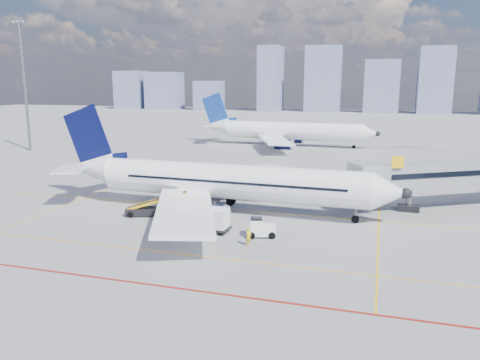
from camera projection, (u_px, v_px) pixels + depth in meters
The scene contains 11 objects.
ground at pixel (220, 233), 42.98m from camera, with size 420.00×420.00×0.00m, color #949496.
apron_markings at pixel (198, 246), 39.47m from camera, with size 90.00×35.12×0.01m.
jet_bridge at pixel (471, 174), 51.46m from camera, with size 23.55×15.78×6.30m.
floodlight_mast_nw at pixel (24, 83), 93.20m from camera, with size 3.20×0.61×25.45m.
distant_skyline at pixel (356, 85), 218.18m from camera, with size 250.44×15.84×31.02m.
main_aircraft at pixel (217, 181), 50.00m from camera, with size 38.75×33.75×11.29m.
second_aircraft at pixel (284, 131), 102.51m from camera, with size 39.80×34.67×11.60m.
baggage_tug at pixel (260, 228), 41.79m from camera, with size 2.80×2.16×1.74m.
cargo_dolly at pixel (208, 218), 43.26m from camera, with size 4.22×2.11×2.25m.
belt_loader at pixel (150, 209), 48.49m from camera, with size 6.42×3.16×2.59m.
ramp_worker at pixel (249, 237), 39.47m from camera, with size 0.58×0.38×1.60m, color yellow.
Camera 1 is at (13.60, -38.82, 13.52)m, focal length 35.00 mm.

